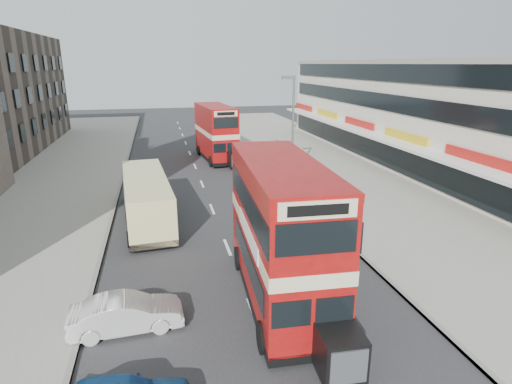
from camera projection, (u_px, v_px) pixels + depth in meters
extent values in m
plane|color=#28282B|center=(267.00, 346.00, 13.83)|extent=(160.00, 160.00, 0.00)
cube|color=#28282B|center=(202.00, 184.00, 32.45)|extent=(12.00, 90.00, 0.01)
cube|color=gray|center=(346.00, 174.00, 35.04)|extent=(12.00, 90.00, 0.15)
cube|color=gray|center=(33.00, 194.00, 29.83)|extent=(12.00, 90.00, 0.15)
cube|color=gray|center=(120.00, 188.00, 31.11)|extent=(0.20, 90.00, 0.16)
cube|color=gray|center=(278.00, 178.00, 33.76)|extent=(0.20, 90.00, 0.16)
cube|color=beige|center=(422.00, 116.00, 37.34)|extent=(8.00, 46.00, 9.00)
cube|color=black|center=(378.00, 150.00, 37.31)|extent=(0.10, 44.00, 2.40)
cube|color=gray|center=(429.00, 62.00, 35.99)|extent=(8.20, 46.20, 0.40)
cube|color=white|center=(371.00, 134.00, 36.72)|extent=(1.80, 44.00, 0.20)
cylinder|color=slate|center=(293.00, 134.00, 30.85)|extent=(0.16, 0.16, 8.00)
cube|color=slate|center=(289.00, 77.00, 29.59)|extent=(1.00, 0.20, 0.25)
cube|color=black|center=(280.00, 288.00, 16.68)|extent=(3.12, 8.56, 0.37)
cube|color=maroon|center=(280.00, 260.00, 16.31)|extent=(3.10, 8.56, 2.32)
cube|color=beige|center=(281.00, 228.00, 15.92)|extent=(3.14, 8.60, 0.47)
cube|color=maroon|center=(281.00, 196.00, 15.55)|extent=(3.10, 8.56, 2.21)
cube|color=maroon|center=(282.00, 165.00, 15.20)|extent=(3.12, 8.58, 0.26)
cube|color=black|center=(340.00, 354.00, 12.06)|extent=(1.33, 1.33, 1.37)
cube|color=black|center=(216.00, 156.00, 40.81)|extent=(3.24, 8.07, 0.34)
cube|color=maroon|center=(216.00, 144.00, 40.46)|extent=(3.22, 8.07, 2.16)
cube|color=beige|center=(216.00, 131.00, 40.10)|extent=(3.26, 8.12, 0.44)
cube|color=maroon|center=(215.00, 119.00, 39.75)|extent=(3.22, 8.07, 2.07)
cube|color=maroon|center=(215.00, 107.00, 39.43)|extent=(3.24, 8.09, 0.25)
cube|color=black|center=(235.00, 159.00, 36.74)|extent=(1.29, 1.29, 1.28)
cube|color=black|center=(148.00, 215.00, 24.80)|extent=(3.14, 9.58, 0.38)
cube|color=beige|center=(146.00, 197.00, 24.49)|extent=(3.12, 9.58, 2.45)
imported|color=silver|center=(127.00, 314.00, 14.53)|extent=(3.90, 1.54, 1.26)
imported|color=#AA1111|center=(275.00, 191.00, 28.41)|extent=(4.76, 2.35, 1.33)
imported|color=#CB6314|center=(260.00, 164.00, 36.44)|extent=(4.10, 1.94, 1.13)
imported|color=#4E6E9D|center=(239.00, 148.00, 42.97)|extent=(3.91, 1.88, 1.29)
imported|color=gray|center=(327.00, 185.00, 28.08)|extent=(0.82, 0.63, 1.99)
imported|color=gray|center=(277.00, 148.00, 41.75)|extent=(0.96, 0.59, 1.52)
imported|color=gray|center=(264.00, 180.00, 32.07)|extent=(0.65, 1.68, 0.87)
imported|color=black|center=(264.00, 170.00, 31.85)|extent=(0.63, 0.43, 1.69)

